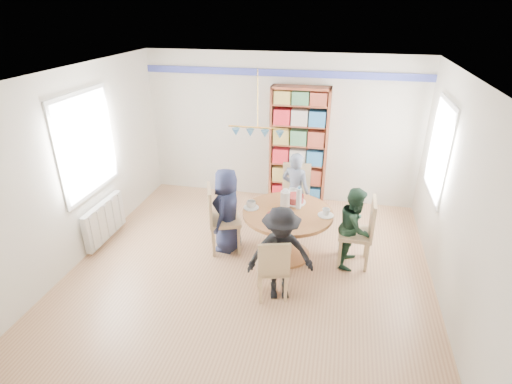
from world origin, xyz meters
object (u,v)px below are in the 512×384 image
(chair_right, at_px, (362,229))
(person_right, at_px, (355,227))
(chair_far, at_px, (296,192))
(bookshelf, at_px, (299,148))
(chair_near, at_px, (273,267))
(person_left, at_px, (227,210))
(dining_table, at_px, (287,223))
(person_near, at_px, (281,254))
(chair_left, at_px, (219,216))
(person_far, at_px, (295,191))
(radiator, at_px, (105,221))

(chair_right, relative_size, person_right, 0.87)
(chair_far, xyz_separation_m, bookshelf, (-0.07, 0.84, 0.49))
(chair_right, xyz_separation_m, chair_near, (-1.09, -1.02, -0.08))
(chair_far, distance_m, person_left, 1.35)
(dining_table, xyz_separation_m, person_near, (0.05, -0.92, 0.08))
(chair_left, relative_size, chair_right, 1.01)
(person_far, bearing_deg, chair_far, -67.05)
(chair_right, bearing_deg, radiator, -176.89)
(chair_near, relative_size, bookshelf, 0.41)
(chair_right, xyz_separation_m, person_near, (-1.01, -0.95, 0.07))
(chair_right, height_order, person_far, person_far)
(person_left, bearing_deg, chair_far, 141.76)
(dining_table, bearing_deg, chair_near, -91.98)
(chair_near, height_order, person_right, person_right)
(bookshelf, bearing_deg, person_far, -85.10)
(chair_left, bearing_deg, chair_near, -43.65)
(person_near, bearing_deg, radiator, 151.14)
(dining_table, relative_size, person_far, 0.98)
(radiator, relative_size, chair_far, 0.95)
(person_left, bearing_deg, person_right, 93.94)
(person_far, relative_size, bookshelf, 0.61)
(radiator, xyz_separation_m, chair_right, (3.92, 0.21, 0.22))
(person_left, xyz_separation_m, bookshelf, (0.82, 1.85, 0.41))
(chair_right, height_order, person_right, person_right)
(radiator, distance_m, chair_near, 2.95)
(radiator, relative_size, person_right, 0.84)
(radiator, bearing_deg, chair_near, -15.88)
(chair_right, xyz_separation_m, person_right, (-0.10, -0.00, 0.03))
(chair_left, bearing_deg, radiator, -175.62)
(chair_left, xyz_separation_m, person_left, (0.12, 0.05, 0.08))
(chair_near, height_order, person_near, person_near)
(radiator, bearing_deg, person_left, 5.68)
(person_left, xyz_separation_m, person_far, (0.90, 0.87, 0.01))
(dining_table, relative_size, person_right, 1.09)
(chair_far, height_order, person_far, person_far)
(chair_near, height_order, bookshelf, bookshelf)
(chair_left, distance_m, chair_right, 2.08)
(chair_left, bearing_deg, person_near, -39.35)
(chair_left, height_order, bookshelf, bookshelf)
(person_right, bearing_deg, bookshelf, 40.47)
(chair_left, height_order, person_near, person_near)
(chair_far, bearing_deg, person_left, -131.63)
(dining_table, bearing_deg, person_far, 90.21)
(chair_far, relative_size, person_right, 0.88)
(radiator, height_order, person_far, person_far)
(person_right, bearing_deg, chair_right, -78.65)
(radiator, height_order, bookshelf, bookshelf)
(chair_left, relative_size, bookshelf, 0.48)
(dining_table, bearing_deg, person_right, 1.87)
(person_left, bearing_deg, person_far, 137.16)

